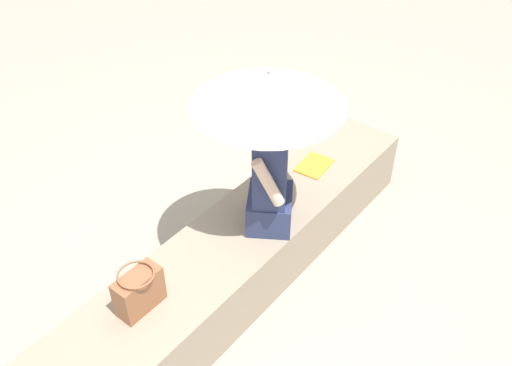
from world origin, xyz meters
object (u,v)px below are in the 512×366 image
object	(u,v)px
parasol	(268,89)
person_seated	(270,174)
handbag_black	(139,291)
magazine	(314,165)

from	to	relation	value
parasol	person_seated	bearing A→B (deg)	-126.22
person_seated	handbag_black	xyz separation A→B (m)	(-1.00, 0.13, -0.26)
parasol	handbag_black	world-z (taller)	parasol
person_seated	handbag_black	bearing A→B (deg)	172.47
handbag_black	magazine	distance (m)	1.68
person_seated	magazine	distance (m)	0.78
person_seated	parasol	distance (m)	0.56
handbag_black	parasol	bearing A→B (deg)	-3.95
parasol	handbag_black	xyz separation A→B (m)	(-1.04, 0.07, -0.81)
person_seated	handbag_black	size ratio (longest dim) A/B	3.29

